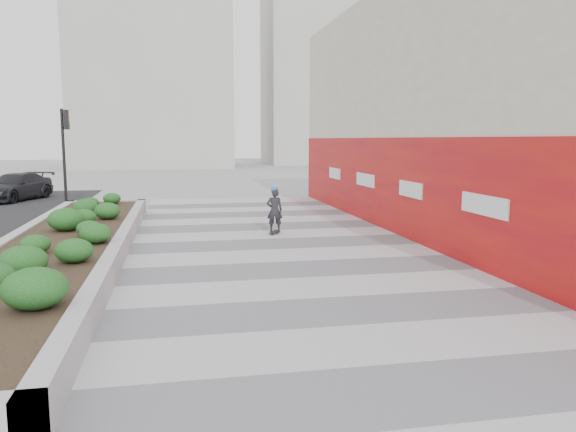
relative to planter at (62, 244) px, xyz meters
name	(u,v)px	position (x,y,z in m)	size (l,w,h in m)	color
ground	(376,348)	(5.50, -7.00, -0.42)	(160.00, 160.00, 0.00)	gray
walkway	(322,292)	(5.50, -4.00, -0.41)	(8.00, 36.00, 0.01)	#A8A8AD
building	(491,106)	(12.48, 1.98, 3.56)	(6.04, 24.08, 8.00)	beige
planter	(62,244)	(0.00, 0.00, 0.00)	(3.00, 18.00, 0.90)	#9E9EA0
traffic_signal_near	(65,144)	(-1.73, 10.50, 2.34)	(0.33, 0.28, 4.20)	black
distant_bldg_north_l	(152,72)	(0.50, 48.00, 9.58)	(16.00, 12.00, 20.00)	#ADAAA3
distant_bldg_north_r	(324,64)	(20.50, 53.00, 11.58)	(14.00, 10.00, 24.00)	#ADAAA3
manhole_cover	(347,291)	(6.00, -4.00, -0.42)	(0.44, 0.44, 0.01)	#595654
skateboarder	(275,210)	(5.75, 2.88, 0.34)	(0.52, 0.74, 1.50)	beige
car_dark	(15,187)	(-4.96, 15.00, 0.24)	(1.84, 4.53, 1.31)	black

